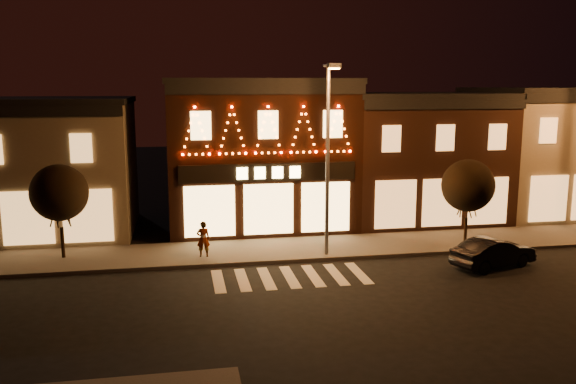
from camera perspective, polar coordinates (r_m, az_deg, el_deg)
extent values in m
plane|color=black|center=(21.66, 2.18, -11.39)|extent=(120.00, 120.00, 0.00)
cube|color=#47423D|center=(29.46, 2.59, -5.35)|extent=(44.00, 4.00, 0.15)
cube|color=#746952|center=(35.00, -24.51, 1.94)|extent=(12.00, 8.00, 7.00)
cube|color=black|center=(34.72, -24.96, 7.91)|extent=(12.20, 8.20, 0.30)
cube|color=black|center=(34.17, -2.91, 3.52)|extent=(10.00, 8.00, 8.00)
cube|color=black|center=(33.94, -2.97, 10.49)|extent=(10.20, 8.20, 0.30)
cube|color=black|center=(29.93, -1.93, 9.78)|extent=(10.00, 0.25, 0.50)
cube|color=black|center=(30.19, -1.87, 1.88)|extent=(9.00, 0.15, 0.90)
cube|color=#FFD87F|center=(30.09, -1.84, 1.85)|extent=(3.40, 0.08, 0.60)
cube|color=#371D13|center=(36.68, 12.00, 3.14)|extent=(9.00, 8.00, 7.20)
cube|color=black|center=(36.42, 12.22, 9.00)|extent=(9.20, 8.20, 0.30)
cube|color=black|center=(32.73, 14.93, 8.08)|extent=(9.00, 0.25, 0.50)
cube|color=#746952|center=(40.94, 23.76, 3.42)|extent=(9.00, 8.00, 7.50)
cube|color=black|center=(40.72, 24.16, 8.87)|extent=(9.20, 8.20, 0.30)
cylinder|color=#59595E|center=(27.29, 3.79, 2.95)|extent=(0.18, 0.18, 8.77)
cylinder|color=#59595E|center=(26.22, 4.16, 12.01)|extent=(0.32, 1.75, 0.11)
cube|color=#59595E|center=(25.35, 4.43, 11.95)|extent=(0.58, 0.37, 0.20)
cube|color=orange|center=(25.35, 4.42, 11.67)|extent=(0.44, 0.27, 0.05)
cylinder|color=black|center=(29.29, -20.71, -4.52)|extent=(0.16, 0.16, 1.41)
sphere|color=black|center=(28.82, -20.99, -0.06)|extent=(2.58, 2.58, 2.58)
cylinder|color=black|center=(30.73, 16.58, -3.63)|extent=(0.15, 0.15, 1.40)
sphere|color=black|center=(30.28, 16.80, 0.59)|extent=(2.55, 2.55, 2.55)
imported|color=black|center=(28.03, 19.02, -5.49)|extent=(4.20, 2.52, 1.31)
imported|color=gray|center=(27.78, -8.09, -4.47)|extent=(0.62, 0.41, 1.66)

